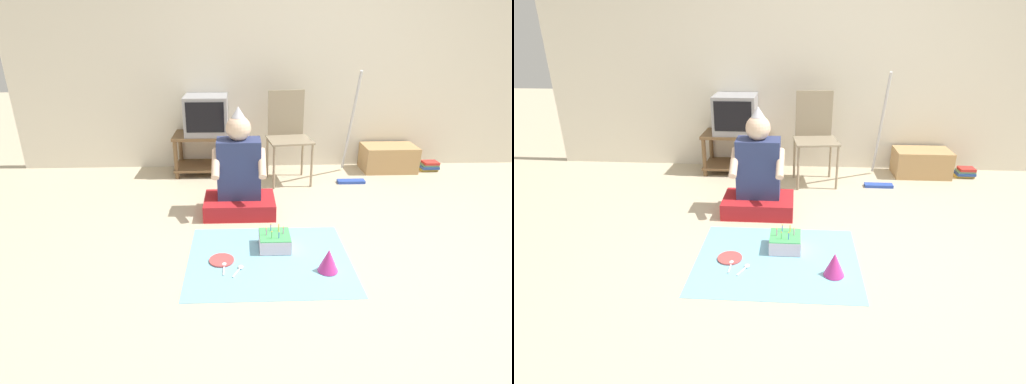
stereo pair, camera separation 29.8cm
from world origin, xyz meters
TOP-DOWN VIEW (x-y plane):
  - ground_plane at (0.00, 0.00)m, footprint 16.00×16.00m
  - wall_back at (0.00, 2.16)m, footprint 6.40×0.06m
  - tv_stand at (-1.10, 1.91)m, footprint 0.71×0.43m
  - tv at (-1.10, 1.91)m, footprint 0.44×0.41m
  - folding_chair at (-0.27, 1.68)m, footprint 0.47×0.44m
  - cardboard_box_stack at (0.89, 1.92)m, footprint 0.58×0.36m
  - dust_mop at (0.39, 1.64)m, footprint 0.28×0.46m
  - book_pile at (1.36, 1.89)m, footprint 0.20×0.15m
  - person_seated at (-0.77, 0.88)m, footprint 0.60×0.41m
  - party_cloth at (-0.56, 0.09)m, footprint 1.12×0.92m
  - birthday_cake at (-0.51, 0.25)m, footprint 0.22×0.22m
  - party_hat_blue at (-0.19, -0.07)m, footprint 0.14×0.14m
  - paper_plate at (-0.89, 0.08)m, footprint 0.17×0.17m
  - plastic_spoon_near at (-0.87, 0.01)m, footprint 0.04×0.15m
  - plastic_spoon_far at (-0.77, -0.02)m, footprint 0.07×0.14m

SIDE VIEW (x-z plane):
  - ground_plane at x=0.00m, z-range 0.00..0.00m
  - party_cloth at x=-0.56m, z-range 0.00..0.01m
  - paper_plate at x=-0.89m, z-range 0.01..0.02m
  - plastic_spoon_near at x=-0.87m, z-range 0.01..0.02m
  - plastic_spoon_far at x=-0.77m, z-range 0.01..0.02m
  - book_pile at x=1.36m, z-range 0.00..0.10m
  - birthday_cake at x=-0.51m, z-range -0.02..0.14m
  - party_hat_blue at x=-0.19m, z-range 0.01..0.16m
  - cardboard_box_stack at x=0.89m, z-range 0.00..0.28m
  - tv_stand at x=-1.10m, z-range 0.04..0.48m
  - person_seated at x=-0.77m, z-range -0.15..0.76m
  - dust_mop at x=0.39m, z-range -0.24..0.88m
  - folding_chair at x=-0.27m, z-range 0.07..0.98m
  - tv at x=-1.10m, z-range 0.44..0.84m
  - wall_back at x=0.00m, z-range 0.00..2.55m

